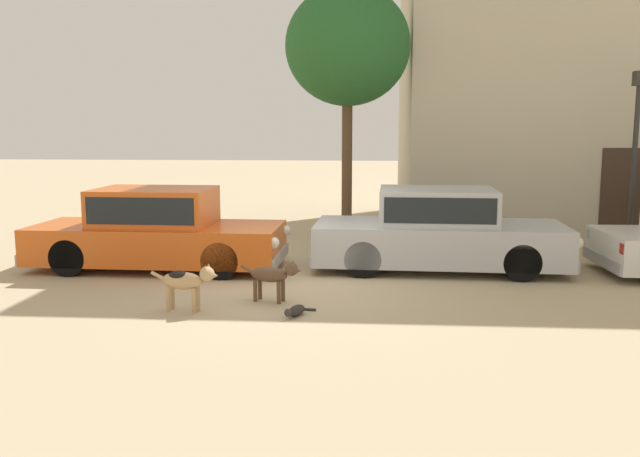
{
  "coord_description": "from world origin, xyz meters",
  "views": [
    {
      "loc": [
        1.24,
        -10.55,
        2.55
      ],
      "look_at": [
        0.45,
        0.2,
        0.9
      ],
      "focal_mm": 37.55,
      "sensor_mm": 36.0,
      "label": 1
    }
  ],
  "objects_px": {
    "parked_sedan_nearest": "(157,229)",
    "stray_cat": "(296,311)",
    "acacia_tree_left": "(348,47)",
    "stray_dog_tan": "(274,275)",
    "street_lamp": "(636,138)",
    "stray_dog_spotted": "(187,280)",
    "parked_sedan_second": "(438,230)"
  },
  "relations": [
    {
      "from": "parked_sedan_nearest",
      "to": "stray_cat",
      "type": "relative_size",
      "value": 8.71
    },
    {
      "from": "parked_sedan_nearest",
      "to": "acacia_tree_left",
      "type": "height_order",
      "value": "acacia_tree_left"
    },
    {
      "from": "stray_dog_tan",
      "to": "stray_cat",
      "type": "relative_size",
      "value": 1.8
    },
    {
      "from": "street_lamp",
      "to": "acacia_tree_left",
      "type": "distance_m",
      "value": 6.12
    },
    {
      "from": "stray_dog_spotted",
      "to": "street_lamp",
      "type": "relative_size",
      "value": 0.28
    },
    {
      "from": "acacia_tree_left",
      "to": "stray_cat",
      "type": "bearing_deg",
      "value": -94.65
    },
    {
      "from": "stray_cat",
      "to": "parked_sedan_nearest",
      "type": "bearing_deg",
      "value": -111.11
    },
    {
      "from": "stray_cat",
      "to": "street_lamp",
      "type": "relative_size",
      "value": 0.15
    },
    {
      "from": "stray_dog_spotted",
      "to": "parked_sedan_second",
      "type": "bearing_deg",
      "value": 48.43
    },
    {
      "from": "parked_sedan_nearest",
      "to": "parked_sedan_second",
      "type": "distance_m",
      "value": 5.06
    },
    {
      "from": "stray_dog_tan",
      "to": "stray_cat",
      "type": "height_order",
      "value": "stray_dog_tan"
    },
    {
      "from": "parked_sedan_second",
      "to": "stray_dog_tan",
      "type": "xyz_separation_m",
      "value": [
        -2.62,
        -2.46,
        -0.31
      ]
    },
    {
      "from": "stray_dog_tan",
      "to": "acacia_tree_left",
      "type": "distance_m",
      "value": 6.55
    },
    {
      "from": "parked_sedan_second",
      "to": "stray_dog_spotted",
      "type": "bearing_deg",
      "value": -138.53
    },
    {
      "from": "parked_sedan_second",
      "to": "stray_cat",
      "type": "distance_m",
      "value": 3.92
    },
    {
      "from": "stray_dog_spotted",
      "to": "acacia_tree_left",
      "type": "relative_size",
      "value": 0.18
    },
    {
      "from": "parked_sedan_nearest",
      "to": "street_lamp",
      "type": "bearing_deg",
      "value": 14.19
    },
    {
      "from": "stray_dog_spotted",
      "to": "street_lamp",
      "type": "xyz_separation_m",
      "value": [
        7.74,
        4.88,
        1.88
      ]
    },
    {
      "from": "street_lamp",
      "to": "acacia_tree_left",
      "type": "bearing_deg",
      "value": 170.38
    },
    {
      "from": "stray_dog_spotted",
      "to": "stray_dog_tan",
      "type": "relative_size",
      "value": 1.05
    },
    {
      "from": "street_lamp",
      "to": "parked_sedan_second",
      "type": "bearing_deg",
      "value": -155.53
    },
    {
      "from": "parked_sedan_nearest",
      "to": "street_lamp",
      "type": "relative_size",
      "value": 1.28
    },
    {
      "from": "parked_sedan_nearest",
      "to": "street_lamp",
      "type": "distance_m",
      "value": 9.43
    },
    {
      "from": "parked_sedan_nearest",
      "to": "stray_dog_spotted",
      "type": "xyz_separation_m",
      "value": [
        1.31,
        -2.79,
        -0.27
      ]
    },
    {
      "from": "parked_sedan_nearest",
      "to": "stray_dog_tan",
      "type": "distance_m",
      "value": 3.28
    },
    {
      "from": "parked_sedan_nearest",
      "to": "stray_dog_spotted",
      "type": "bearing_deg",
      "value": -63.68
    },
    {
      "from": "parked_sedan_second",
      "to": "stray_dog_spotted",
      "type": "height_order",
      "value": "parked_sedan_second"
    },
    {
      "from": "parked_sedan_second",
      "to": "acacia_tree_left",
      "type": "relative_size",
      "value": 0.83
    },
    {
      "from": "stray_dog_spotted",
      "to": "stray_dog_tan",
      "type": "distance_m",
      "value": 1.27
    },
    {
      "from": "parked_sedan_nearest",
      "to": "stray_cat",
      "type": "xyz_separation_m",
      "value": [
        2.83,
        -2.9,
        -0.64
      ]
    },
    {
      "from": "parked_sedan_second",
      "to": "street_lamp",
      "type": "xyz_separation_m",
      "value": [
        4.0,
        1.82,
        1.61
      ]
    },
    {
      "from": "stray_dog_spotted",
      "to": "street_lamp",
      "type": "height_order",
      "value": "street_lamp"
    }
  ]
}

